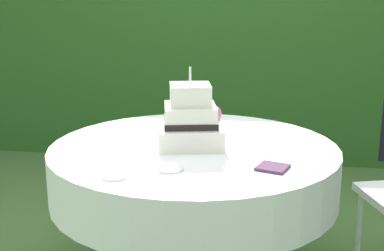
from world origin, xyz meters
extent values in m
cube|color=#28561E|center=(0.00, 2.41, 1.16)|extent=(6.90, 0.62, 2.31)
cylinder|color=#4C4C51|center=(0.00, 0.00, 0.36)|extent=(0.16, 0.16, 0.73)
cylinder|color=brown|center=(0.00, 0.00, 0.74)|extent=(1.37, 1.37, 0.03)
cylinder|color=white|center=(0.00, 0.00, 0.63)|extent=(1.40, 1.40, 0.25)
cube|color=silver|center=(-0.02, 0.01, 0.81)|extent=(0.37, 0.37, 0.10)
cube|color=silver|center=(-0.02, 0.01, 0.91)|extent=(0.29, 0.29, 0.10)
cube|color=black|center=(-0.02, 0.01, 0.88)|extent=(0.30, 0.30, 0.03)
cube|color=silver|center=(-0.02, 0.01, 1.01)|extent=(0.23, 0.23, 0.10)
sphere|color=#C6599E|center=(0.07, 0.15, 0.88)|extent=(0.09, 0.09, 0.09)
cylinder|color=silver|center=(-0.02, 0.01, 1.10)|extent=(0.01, 0.01, 0.08)
cylinder|color=white|center=(-0.05, -0.36, 0.77)|extent=(0.12, 0.12, 0.01)
cylinder|color=white|center=(-0.25, -0.49, 0.77)|extent=(0.10, 0.10, 0.01)
cube|color=#4C2D47|center=(0.38, -0.29, 0.77)|extent=(0.15, 0.15, 0.01)
cylinder|color=white|center=(0.86, 0.32, 0.23)|extent=(0.03, 0.03, 0.45)
camera|label=1|loc=(0.36, -2.40, 1.48)|focal=48.83mm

